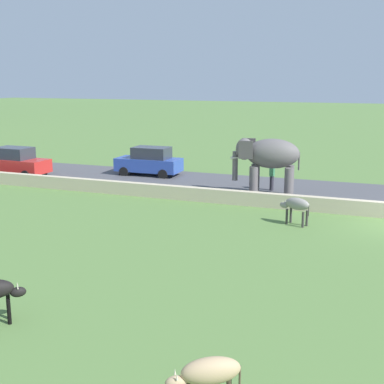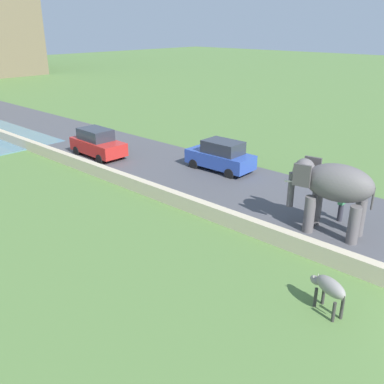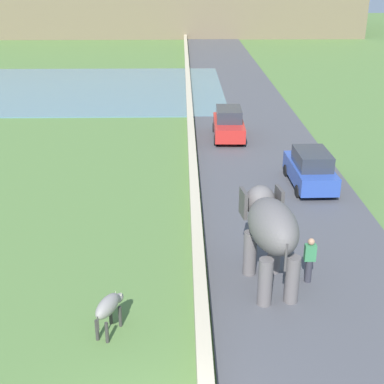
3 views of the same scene
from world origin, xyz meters
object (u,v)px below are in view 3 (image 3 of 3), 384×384
(car_red, at_px, (229,124))
(car_blue, at_px, (310,169))
(cow_grey, at_px, (109,307))
(person_beside_elephant, at_px, (309,260))
(elephant, at_px, (270,228))

(car_red, relative_size, car_blue, 1.00)
(car_blue, relative_size, cow_grey, 2.86)
(person_beside_elephant, bearing_deg, cow_grey, -158.62)
(elephant, height_order, cow_grey, elephant)
(cow_grey, bearing_deg, person_beside_elephant, 21.38)
(car_red, distance_m, car_blue, 8.19)
(person_beside_elephant, bearing_deg, car_red, 94.76)
(car_blue, bearing_deg, elephant, -111.29)
(elephant, relative_size, person_beside_elephant, 2.18)
(car_blue, distance_m, cow_grey, 13.19)
(elephant, xyz_separation_m, cow_grey, (-4.78, -2.34, -1.20))
(person_beside_elephant, bearing_deg, elephant, -177.54)
(car_blue, xyz_separation_m, cow_grey, (-7.96, -10.51, -0.06))
(elephant, distance_m, person_beside_elephant, 1.77)
(elephant, relative_size, car_red, 0.88)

